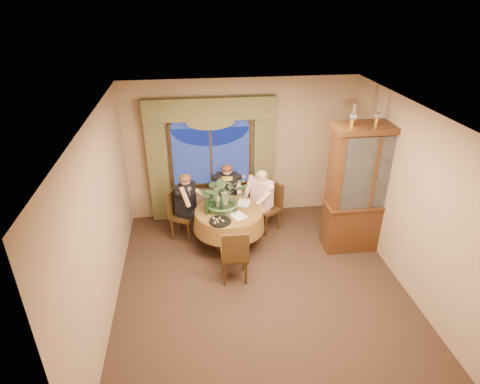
{
  "coord_description": "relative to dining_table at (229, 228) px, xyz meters",
  "views": [
    {
      "loc": [
        -0.99,
        -4.88,
        4.27
      ],
      "look_at": [
        -0.18,
        1.25,
        1.1
      ],
      "focal_mm": 30.0,
      "sensor_mm": 36.0,
      "label": 1
    }
  ],
  "objects": [
    {
      "name": "floor",
      "position": [
        0.38,
        -1.25,
        -0.38
      ],
      "size": [
        5.0,
        5.0,
        0.0
      ],
      "primitive_type": "plane",
      "color": "black",
      "rests_on": "ground"
    },
    {
      "name": "stoneware_vase",
      "position": [
        -0.06,
        0.15,
        0.51
      ],
      "size": [
        0.15,
        0.15,
        0.27
      ],
      "primitive_type": null,
      "color": "tan",
      "rests_on": "dining_table"
    },
    {
      "name": "drapery_right",
      "position": [
        0.81,
        1.13,
        0.8
      ],
      "size": [
        0.38,
        0.14,
        2.32
      ],
      "primitive_type": "cube",
      "color": "#4B4826",
      "rests_on": "floor"
    },
    {
      "name": "wine_bottle_4",
      "position": [
        -0.19,
        0.04,
        0.54
      ],
      "size": [
        0.07,
        0.07,
        0.33
      ],
      "primitive_type": "cylinder",
      "color": "tan",
      "rests_on": "dining_table"
    },
    {
      "name": "person_scarf",
      "position": [
        0.06,
        0.83,
        0.27
      ],
      "size": [
        0.49,
        0.45,
        1.28
      ],
      "primitive_type": null,
      "rotation": [
        0.0,
        0.0,
        -3.21
      ],
      "color": "black",
      "rests_on": "floor"
    },
    {
      "name": "swag_valance",
      "position": [
        -0.22,
        1.1,
        1.9
      ],
      "size": [
        2.45,
        0.16,
        0.42
      ],
      "primitive_type": null,
      "color": "#4B4826",
      "rests_on": "wall_back"
    },
    {
      "name": "chair_right",
      "position": [
        0.79,
        0.47,
        0.1
      ],
      "size": [
        0.58,
        0.58,
        0.96
      ],
      "primitive_type": "cube",
      "rotation": [
        0.0,
        0.0,
        -4.17
      ],
      "color": "black",
      "rests_on": "floor"
    },
    {
      "name": "arched_transom",
      "position": [
        -0.22,
        1.18,
        1.71
      ],
      "size": [
        1.6,
        0.06,
        0.44
      ],
      "primitive_type": null,
      "color": "navy",
      "rests_on": "wall_back"
    },
    {
      "name": "wine_glass_person_scarf",
      "position": [
        0.03,
        0.42,
        0.46
      ],
      "size": [
        0.07,
        0.07,
        0.18
      ],
      "primitive_type": null,
      "color": "silver",
      "rests_on": "dining_table"
    },
    {
      "name": "china_cabinet",
      "position": [
        2.36,
        -0.29,
        0.79
      ],
      "size": [
        1.43,
        0.56,
        2.32
      ],
      "primitive_type": "cube",
      "color": "#361D0F",
      "rests_on": "floor"
    },
    {
      "name": "wine_glass_person_back",
      "position": [
        -0.36,
        0.22,
        0.46
      ],
      "size": [
        0.07,
        0.07,
        0.18
      ],
      "primitive_type": null,
      "color": "silver",
      "rests_on": "dining_table"
    },
    {
      "name": "wine_bottle_5",
      "position": [
        -0.39,
        -0.07,
        0.54
      ],
      "size": [
        0.07,
        0.07,
        0.33
      ],
      "primitive_type": "cylinder",
      "color": "black",
      "rests_on": "dining_table"
    },
    {
      "name": "dining_table",
      "position": [
        0.0,
        0.0,
        0.0
      ],
      "size": [
        1.68,
        1.68,
        0.75
      ],
      "primitive_type": "cylinder",
      "rotation": [
        0.0,
        0.0,
        0.39
      ],
      "color": "brown",
      "rests_on": "floor"
    },
    {
      "name": "olive_bowl",
      "position": [
        0.06,
        -0.07,
        0.4
      ],
      "size": [
        0.15,
        0.15,
        0.05
      ],
      "primitive_type": "imported",
      "color": "#455630",
      "rests_on": "dining_table"
    },
    {
      "name": "ceiling",
      "position": [
        0.38,
        -1.25,
        2.42
      ],
      "size": [
        5.0,
        5.0,
        0.0
      ],
      "primitive_type": "plane",
      "rotation": [
        3.14,
        0.0,
        0.0
      ],
      "color": "white",
      "rests_on": "wall_back"
    },
    {
      "name": "oil_lamp_right",
      "position": [
        2.76,
        -0.29,
        2.12
      ],
      "size": [
        0.11,
        0.11,
        0.34
      ],
      "primitive_type": null,
      "color": "#A5722D",
      "rests_on": "china_cabinet"
    },
    {
      "name": "wine_bottle_1",
      "position": [
        -0.13,
        -0.08,
        0.54
      ],
      "size": [
        0.07,
        0.07,
        0.33
      ],
      "primitive_type": "cylinder",
      "color": "black",
      "rests_on": "dining_table"
    },
    {
      "name": "wall_right",
      "position": [
        2.63,
        -1.25,
        1.02
      ],
      "size": [
        0.0,
        5.0,
        5.0
      ],
      "primitive_type": "plane",
      "rotation": [
        1.57,
        0.0,
        -1.57
      ],
      "color": "#907155",
      "rests_on": "ground"
    },
    {
      "name": "person_pink",
      "position": [
        0.69,
        0.49,
        0.26
      ],
      "size": [
        0.6,
        0.61,
        1.27
      ],
      "primitive_type": null,
      "rotation": [
        0.0,
        0.0,
        -4.09
      ],
      "color": "beige",
      "rests_on": "floor"
    },
    {
      "name": "wine_bottle_0",
      "position": [
        -0.37,
        0.12,
        0.54
      ],
      "size": [
        0.07,
        0.07,
        0.33
      ],
      "primitive_type": "cylinder",
      "color": "tan",
      "rests_on": "dining_table"
    },
    {
      "name": "cheese_platter",
      "position": [
        -0.19,
        -0.37,
        0.39
      ],
      "size": [
        0.37,
        0.37,
        0.02
      ],
      "primitive_type": "cylinder",
      "color": "black",
      "rests_on": "dining_table"
    },
    {
      "name": "wine_bottle_3",
      "position": [
        -0.29,
        0.15,
        0.54
      ],
      "size": [
        0.07,
        0.07,
        0.33
      ],
      "primitive_type": "cylinder",
      "color": "black",
      "rests_on": "dining_table"
    },
    {
      "name": "oil_lamp_center",
      "position": [
        2.36,
        -0.29,
        2.12
      ],
      "size": [
        0.11,
        0.11,
        0.34
      ],
      "primitive_type": null,
      "color": "#A5722D",
      "rests_on": "china_cabinet"
    },
    {
      "name": "tasting_paper_1",
      "position": [
        0.3,
        0.22,
        0.38
      ],
      "size": [
        0.3,
        0.35,
        0.0
      ],
      "primitive_type": "cube",
      "rotation": [
        0.0,
        0.0,
        -0.36
      ],
      "color": "white",
      "rests_on": "dining_table"
    },
    {
      "name": "tasting_paper_0",
      "position": [
        0.14,
        -0.2,
        0.38
      ],
      "size": [
        0.31,
        0.36,
        0.0
      ],
      "primitive_type": "cube",
      "rotation": [
        0.0,
        0.0,
        0.4
      ],
      "color": "white",
      "rests_on": "dining_table"
    },
    {
      "name": "chair_front_left",
      "position": [
        -0.01,
        -0.93,
        0.1
      ],
      "size": [
        0.43,
        0.43,
        0.96
      ],
      "primitive_type": "cube",
      "rotation": [
        0.0,
        0.0,
        -0.02
      ],
      "color": "black",
      "rests_on": "floor"
    },
    {
      "name": "centerpiece_plant",
      "position": [
        -0.08,
        0.08,
        0.95
      ],
      "size": [
        0.88,
        0.97,
        0.76
      ],
      "primitive_type": "imported",
      "color": "#3D5E36",
      "rests_on": "dining_table"
    },
    {
      "name": "wine_glass_person_pink",
      "position": [
        0.34,
        0.25,
        0.46
      ],
      "size": [
        0.07,
        0.07,
        0.18
      ],
      "primitive_type": null,
      "color": "silver",
      "rests_on": "dining_table"
    },
    {
      "name": "window",
      "position": [
        -0.22,
        1.18,
        0.92
      ],
      "size": [
        1.62,
        0.1,
        1.32
      ],
      "primitive_type": null,
      "color": "navy",
      "rests_on": "wall_back"
    },
    {
      "name": "drapery_left",
      "position": [
        -1.25,
        1.13,
        0.8
      ],
      "size": [
        0.38,
        0.14,
        2.32
      ],
      "primitive_type": "cube",
      "color": "#4B4826",
      "rests_on": "floor"
    },
    {
      "name": "oil_lamp_left",
      "position": [
        1.96,
        -0.29,
        2.12
      ],
      "size": [
        0.11,
        0.11,
        0.34
      ],
      "primitive_type": null,
      "color": "#A5722D",
      "rests_on": "china_cabinet"
    },
    {
      "name": "chair_back_right",
      "position": [
        0.08,
        0.83,
        0.1
      ],
      "size": [
        0.46,
        0.46,
        0.96
      ],
      "primitive_type": "cube",
      "rotation": [
        0.0,
        0.0,
        -3.23
      ],
      "color": "black",
      "rests_on": "floor"
    },
    {
      "name": "wall_back",
      "position": [
        0.38,
        1.25,
        1.02
      ],
      "size": [
        4.5,
        0.0,
        4.5
      ],
      "primitive_type": "plane",
      "rotation": [
        1.57,
        0.0,
        0.0
      ],
      "color": "#907155",
      "rests_on": "ground"
    },
    {
      "name": "person_back",
      "position": [
        -0.76,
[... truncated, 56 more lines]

